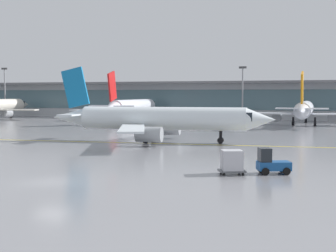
% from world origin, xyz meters
% --- Properties ---
extents(ground_plane, '(400.00, 400.00, 0.00)m').
position_xyz_m(ground_plane, '(0.00, 0.00, 0.00)').
color(ground_plane, gray).
extents(taxiway_centreline_stripe, '(109.64, 9.58, 0.01)m').
position_xyz_m(taxiway_centreline_stripe, '(-1.75, 28.52, 0.00)').
color(taxiway_centreline_stripe, yellow).
rests_on(taxiway_centreline_stripe, ground_plane).
extents(terminal_concourse, '(196.85, 11.00, 9.60)m').
position_xyz_m(terminal_concourse, '(0.00, 94.19, 4.92)').
color(terminal_concourse, '#B2B7BC').
rests_on(terminal_concourse, ground_plane).
extents(gate_airplane_1, '(31.20, 33.61, 11.13)m').
position_xyz_m(gate_airplane_1, '(-23.61, 73.44, 3.34)').
color(gate_airplane_1, silver).
rests_on(gate_airplane_1, ground_plane).
extents(gate_airplane_2, '(29.68, 31.81, 10.57)m').
position_xyz_m(gate_airplane_2, '(14.55, 73.50, 3.17)').
color(gate_airplane_2, silver).
rests_on(gate_airplane_2, ground_plane).
extents(taxiing_regional_jet, '(30.81, 28.54, 10.20)m').
position_xyz_m(taxiing_regional_jet, '(-2.14, 30.49, 3.06)').
color(taxiing_regional_jet, white).
rests_on(taxiing_regional_jet, ground_plane).
extents(baggage_tug, '(2.93, 2.35, 2.10)m').
position_xyz_m(baggage_tug, '(14.86, 8.70, 0.89)').
color(baggage_tug, '#194C8C').
rests_on(baggage_tug, ground_plane).
extents(cargo_dolly_lead, '(2.54, 2.26, 1.94)m').
position_xyz_m(cargo_dolly_lead, '(11.90, 7.54, 1.05)').
color(cargo_dolly_lead, '#595B60').
rests_on(cargo_dolly_lead, ground_plane).
extents(apron_light_mast_0, '(1.80, 0.36, 13.68)m').
position_xyz_m(apron_light_mast_0, '(-66.73, 84.47, 7.52)').
color(apron_light_mast_0, gray).
rests_on(apron_light_mast_0, ground_plane).
extents(apron_light_mast_1, '(1.80, 0.36, 12.92)m').
position_xyz_m(apron_light_mast_1, '(-0.21, 84.79, 7.14)').
color(apron_light_mast_1, gray).
rests_on(apron_light_mast_1, ground_plane).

